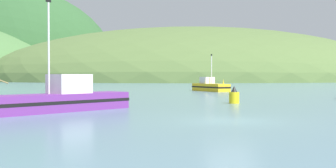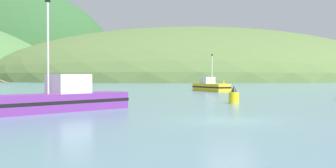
# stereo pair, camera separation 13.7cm
# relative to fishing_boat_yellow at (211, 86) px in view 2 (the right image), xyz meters

# --- Properties ---
(ground_plane) EXTENTS (600.00, 600.00, 0.00)m
(ground_plane) POSITION_rel_fishing_boat_yellow_xyz_m (-11.49, -37.36, -0.67)
(ground_plane) COLOR slate
(hill_mid_left) EXTENTS (184.91, 147.93, 46.72)m
(hill_mid_left) POSITION_rel_fishing_boat_yellow_xyz_m (37.27, 130.54, -0.67)
(hill_mid_left) COLOR #516B38
(hill_mid_left) RESTS_ON ground
(hill_mid_right) EXTENTS (98.76, 79.01, 90.75)m
(hill_mid_right) POSITION_rel_fishing_boat_yellow_xyz_m (-43.82, 169.39, -0.67)
(hill_mid_right) COLOR #2D562D
(hill_mid_right) RESTS_ON ground
(fishing_boat_yellow) EXTENTS (3.65, 7.26, 5.21)m
(fishing_boat_yellow) POSITION_rel_fishing_boat_yellow_xyz_m (0.00, 0.00, 0.00)
(fishing_boat_yellow) COLOR gold
(fishing_boat_yellow) RESTS_ON ground
(fishing_boat_purple) EXTENTS (9.24, 7.37, 6.85)m
(fishing_boat_purple) POSITION_rel_fishing_boat_yellow_xyz_m (-19.76, -29.80, 0.07)
(fishing_boat_purple) COLOR #6B2D84
(fishing_boat_purple) RESTS_ON ground
(channel_buoy) EXTENTS (0.81, 0.81, 1.40)m
(channel_buoy) POSITION_rel_fishing_boat_yellow_xyz_m (-6.51, -25.30, -0.10)
(channel_buoy) COLOR yellow
(channel_buoy) RESTS_ON ground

